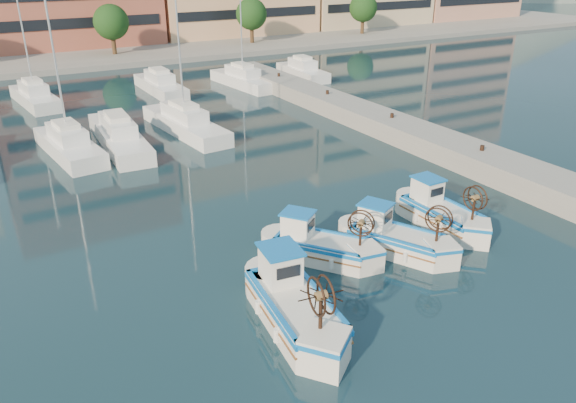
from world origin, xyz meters
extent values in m
plane|color=#193141|center=(0.00, 0.00, 0.00)|extent=(300.00, 300.00, 0.00)
cube|color=gray|center=(13.00, 8.00, 0.60)|extent=(3.00, 60.00, 1.20)
cube|color=gray|center=(0.00, 67.00, 0.30)|extent=(180.00, 40.00, 0.60)
cylinder|color=#3F2B19|center=(4.00, 53.50, 1.50)|extent=(0.50, 0.50, 3.00)
sphere|color=#1E4619|center=(4.00, 53.50, 4.20)|extent=(4.00, 4.00, 4.00)
cylinder|color=#3F2B19|center=(22.00, 53.50, 1.50)|extent=(0.50, 0.50, 3.00)
sphere|color=#1E4619|center=(22.00, 53.50, 4.20)|extent=(4.00, 4.00, 4.00)
cylinder|color=#3F2B19|center=(40.00, 53.50, 1.50)|extent=(0.50, 0.50, 3.00)
sphere|color=#1E4619|center=(40.00, 53.50, 4.20)|extent=(4.00, 4.00, 4.00)
cube|color=white|center=(-7.11, 20.53, 0.50)|extent=(3.09, 8.23, 1.00)
cylinder|color=silver|center=(-7.11, 20.53, 6.00)|extent=(0.12, 0.12, 11.00)
cube|color=white|center=(-3.93, 20.93, 0.50)|extent=(2.68, 10.29, 1.00)
cube|color=white|center=(0.82, 21.57, 0.50)|extent=(3.11, 9.99, 1.00)
cylinder|color=silver|center=(0.82, 21.57, 6.00)|extent=(0.12, 0.12, 11.00)
cube|color=white|center=(-7.17, 35.16, 0.50)|extent=(3.14, 8.42, 1.00)
cylinder|color=silver|center=(-7.17, 35.16, 6.00)|extent=(0.12, 0.12, 11.00)
cube|color=white|center=(3.20, 34.28, 0.50)|extent=(2.30, 8.83, 1.00)
cube|color=white|center=(10.69, 32.79, 0.50)|extent=(3.04, 8.93, 1.00)
cylinder|color=silver|center=(10.69, 32.79, 6.00)|extent=(0.12, 0.12, 11.00)
cube|color=white|center=(17.60, 33.42, 0.50)|extent=(2.57, 7.61, 1.00)
cube|color=silver|center=(-3.84, -1.46, 0.55)|extent=(2.42, 4.63, 1.11)
cube|color=#0E63B7|center=(-3.84, -1.46, 0.98)|extent=(2.49, 4.77, 0.17)
cube|color=#1736B9|center=(-3.84, -1.46, 0.91)|extent=(1.95, 4.14, 0.06)
cube|color=white|center=(-3.69, -0.20, 1.69)|extent=(1.32, 1.50, 1.16)
cube|color=#0E63B7|center=(-3.69, -0.20, 2.32)|extent=(1.49, 1.68, 0.08)
cylinder|color=#331E14|center=(-4.07, -3.35, 1.72)|extent=(0.13, 0.13, 1.22)
cylinder|color=brown|center=(-4.07, -3.35, 2.38)|extent=(0.37, 0.33, 0.30)
torus|color=#331E14|center=(-4.23, -3.33, 2.38)|extent=(0.22, 1.24, 1.24)
torus|color=#331E14|center=(-3.91, -3.37, 2.38)|extent=(0.22, 1.24, 1.24)
cube|color=silver|center=(-0.63, 1.84, 0.46)|extent=(3.51, 3.92, 0.93)
cube|color=#0E63B7|center=(-0.63, 1.84, 0.82)|extent=(3.62, 4.04, 0.14)
cube|color=#1736B9|center=(-0.63, 1.84, 0.76)|extent=(3.01, 3.41, 0.05)
cube|color=white|center=(-1.27, 2.68, 1.41)|extent=(1.47, 1.50, 0.97)
cube|color=#0E63B7|center=(-1.27, 2.68, 1.94)|extent=(1.65, 1.69, 0.07)
cylinder|color=#331E14|center=(0.33, 0.57, 1.44)|extent=(0.11, 0.11, 1.03)
cylinder|color=brown|center=(0.33, 0.57, 1.99)|extent=(0.37, 0.37, 0.25)
torus|color=#331E14|center=(0.23, 0.49, 1.99)|extent=(0.67, 0.86, 1.03)
torus|color=#331E14|center=(0.44, 0.65, 1.99)|extent=(0.67, 0.86, 1.03)
cube|color=silver|center=(2.44, 0.75, 0.47)|extent=(3.16, 4.11, 0.95)
cube|color=#0E63B7|center=(2.44, 0.75, 0.83)|extent=(3.25, 4.24, 0.14)
cube|color=#1736B9|center=(2.44, 0.75, 0.78)|extent=(2.67, 3.61, 0.05)
cube|color=white|center=(1.95, 1.71, 1.44)|extent=(1.41, 1.49, 0.99)
cube|color=#0E63B7|center=(1.95, 1.71, 1.98)|extent=(1.60, 1.68, 0.07)
cylinder|color=#331E14|center=(3.17, -0.70, 1.47)|extent=(0.11, 0.11, 1.05)
cylinder|color=brown|center=(3.17, -0.70, 2.03)|extent=(0.37, 0.36, 0.25)
torus|color=#331E14|center=(3.05, -0.76, 2.03)|extent=(0.53, 0.97, 1.06)
torus|color=#331E14|center=(3.29, -0.64, 2.03)|extent=(0.53, 0.97, 1.06)
cube|color=silver|center=(5.82, 1.62, 0.49)|extent=(1.74, 3.91, 0.97)
cube|color=#0E63B7|center=(5.82, 1.62, 0.85)|extent=(1.79, 4.03, 0.15)
cube|color=#1736B9|center=(5.82, 1.62, 0.80)|extent=(1.36, 3.52, 0.06)
cube|color=white|center=(5.80, 2.73, 1.48)|extent=(1.04, 1.22, 1.02)
cube|color=#0E63B7|center=(5.80, 2.73, 2.03)|extent=(1.18, 1.36, 0.07)
cylinder|color=#331E14|center=(5.85, -0.04, 1.51)|extent=(0.11, 0.11, 1.07)
cylinder|color=brown|center=(5.85, -0.04, 2.08)|extent=(0.30, 0.26, 0.26)
torus|color=#331E14|center=(5.71, -0.05, 2.08)|extent=(0.09, 1.08, 1.08)
torus|color=#331E14|center=(5.99, -0.04, 2.08)|extent=(0.09, 1.08, 1.08)
camera|label=1|loc=(-11.85, -14.93, 11.63)|focal=35.00mm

